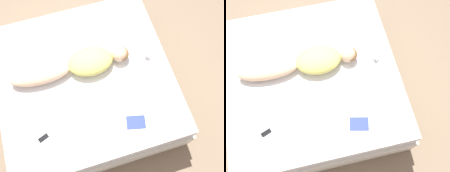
{
  "view_description": "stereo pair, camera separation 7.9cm",
  "coord_description": "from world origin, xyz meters",
  "views": [
    {
      "loc": [
        1.25,
        -0.05,
        3.3
      ],
      "look_at": [
        0.22,
        0.26,
        0.66
      ],
      "focal_mm": 42.0,
      "sensor_mm": 36.0,
      "label": 1
    },
    {
      "loc": [
        1.27,
        0.02,
        3.3
      ],
      "look_at": [
        0.22,
        0.26,
        0.66
      ],
      "focal_mm": 42.0,
      "sensor_mm": 36.0,
      "label": 2
    }
  ],
  "objects": [
    {
      "name": "cell_phone",
      "position": [
        0.55,
        -0.57,
        0.62
      ],
      "size": [
        0.11,
        0.15,
        0.01
      ],
      "rotation": [
        0.0,
        0.0,
        0.38
      ],
      "color": "silver",
      "rests_on": "bed"
    },
    {
      "name": "ground_plane",
      "position": [
        0.0,
        0.0,
        0.0
      ],
      "size": [
        12.0,
        12.0,
        0.0
      ],
      "primitive_type": "plane",
      "color": "#7A6651"
    },
    {
      "name": "bed",
      "position": [
        0.0,
        0.0,
        0.3
      ],
      "size": [
        1.97,
        2.02,
        0.61
      ],
      "color": "beige",
      "rests_on": "ground_plane"
    },
    {
      "name": "person",
      "position": [
        -0.12,
        -0.06,
        0.7
      ],
      "size": [
        0.36,
        1.35,
        0.18
      ],
      "rotation": [
        0.0,
        0.0,
        -0.02
      ],
      "color": "#DBB28E",
      "rests_on": "bed"
    },
    {
      "name": "open_magazine",
      "position": [
        0.56,
        0.41,
        0.62
      ],
      "size": [
        0.5,
        0.38,
        0.01
      ],
      "rotation": [
        0.0,
        0.0,
        -0.22
      ],
      "color": "silver",
      "rests_on": "bed"
    },
    {
      "name": "coffee_mug",
      "position": [
        -0.04,
        0.76,
        0.65
      ],
      "size": [
        0.1,
        0.07,
        0.08
      ],
      "color": "white",
      "rests_on": "bed"
    }
  ]
}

